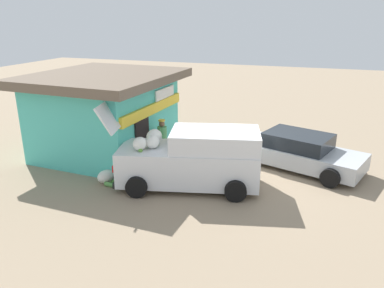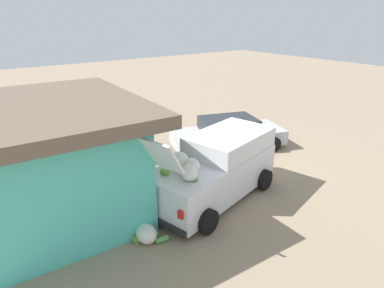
{
  "view_description": "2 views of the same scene",
  "coord_description": "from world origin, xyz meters",
  "px_view_note": "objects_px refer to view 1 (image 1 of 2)",
  "views": [
    {
      "loc": [
        -11.12,
        -2.19,
        5.07
      ],
      "look_at": [
        -0.41,
        1.53,
        1.18
      ],
      "focal_mm": 34.9,
      "sensor_mm": 36.0,
      "label": 1
    },
    {
      "loc": [
        -7.64,
        7.04,
        5.09
      ],
      "look_at": [
        0.69,
        0.93,
        1.05
      ],
      "focal_mm": 31.11,
      "sensor_mm": 36.0,
      "label": 2
    }
  ],
  "objects_px": {
    "delivery_van": "(193,158)",
    "customer_bending": "(153,155)",
    "storefront_bar": "(106,112)",
    "unloaded_banana_pile": "(106,177)",
    "paint_bucket": "(199,139)",
    "vendor_standing": "(162,138)",
    "parked_sedan": "(297,151)"
  },
  "relations": [
    {
      "from": "storefront_bar",
      "to": "customer_bending",
      "type": "bearing_deg",
      "value": -121.2
    },
    {
      "from": "storefront_bar",
      "to": "paint_bucket",
      "type": "xyz_separation_m",
      "value": [
        2.13,
        -3.03,
        -1.4
      ]
    },
    {
      "from": "vendor_standing",
      "to": "delivery_van",
      "type": "bearing_deg",
      "value": -132.08
    },
    {
      "from": "parked_sedan",
      "to": "vendor_standing",
      "type": "distance_m",
      "value": 4.79
    },
    {
      "from": "customer_bending",
      "to": "parked_sedan",
      "type": "bearing_deg",
      "value": -60.48
    },
    {
      "from": "delivery_van",
      "to": "parked_sedan",
      "type": "relative_size",
      "value": 1.04
    },
    {
      "from": "storefront_bar",
      "to": "customer_bending",
      "type": "xyz_separation_m",
      "value": [
        -1.64,
        -2.71,
        -0.81
      ]
    },
    {
      "from": "delivery_van",
      "to": "unloaded_banana_pile",
      "type": "relative_size",
      "value": 6.57
    },
    {
      "from": "storefront_bar",
      "to": "paint_bucket",
      "type": "bearing_deg",
      "value": -54.95
    },
    {
      "from": "storefront_bar",
      "to": "vendor_standing",
      "type": "xyz_separation_m",
      "value": [
        -0.33,
        -2.46,
        -0.68
      ]
    },
    {
      "from": "storefront_bar",
      "to": "parked_sedan",
      "type": "bearing_deg",
      "value": -83.22
    },
    {
      "from": "delivery_van",
      "to": "paint_bucket",
      "type": "distance_m",
      "value": 4.21
    },
    {
      "from": "storefront_bar",
      "to": "vendor_standing",
      "type": "height_order",
      "value": "storefront_bar"
    },
    {
      "from": "customer_bending",
      "to": "storefront_bar",
      "type": "bearing_deg",
      "value": 58.8
    },
    {
      "from": "storefront_bar",
      "to": "parked_sedan",
      "type": "relative_size",
      "value": 1.19
    },
    {
      "from": "vendor_standing",
      "to": "customer_bending",
      "type": "relative_size",
      "value": 1.27
    },
    {
      "from": "parked_sedan",
      "to": "customer_bending",
      "type": "relative_size",
      "value": 3.79
    },
    {
      "from": "parked_sedan",
      "to": "customer_bending",
      "type": "bearing_deg",
      "value": 119.52
    },
    {
      "from": "parked_sedan",
      "to": "delivery_van",
      "type": "bearing_deg",
      "value": 132.67
    },
    {
      "from": "delivery_van",
      "to": "customer_bending",
      "type": "height_order",
      "value": "delivery_van"
    },
    {
      "from": "parked_sedan",
      "to": "vendor_standing",
      "type": "xyz_separation_m",
      "value": [
        -1.17,
        4.63,
        0.34
      ]
    },
    {
      "from": "storefront_bar",
      "to": "unloaded_banana_pile",
      "type": "bearing_deg",
      "value": -150.21
    },
    {
      "from": "parked_sedan",
      "to": "vendor_standing",
      "type": "bearing_deg",
      "value": 104.16
    },
    {
      "from": "paint_bucket",
      "to": "unloaded_banana_pile",
      "type": "bearing_deg",
      "value": 161.25
    },
    {
      "from": "storefront_bar",
      "to": "parked_sedan",
      "type": "height_order",
      "value": "storefront_bar"
    },
    {
      "from": "parked_sedan",
      "to": "customer_bending",
      "type": "xyz_separation_m",
      "value": [
        -2.48,
        4.39,
        0.21
      ]
    },
    {
      "from": "delivery_van",
      "to": "customer_bending",
      "type": "bearing_deg",
      "value": 81.35
    },
    {
      "from": "vendor_standing",
      "to": "storefront_bar",
      "type": "bearing_deg",
      "value": 82.46
    },
    {
      "from": "unloaded_banana_pile",
      "to": "vendor_standing",
      "type": "bearing_deg",
      "value": -24.53
    },
    {
      "from": "delivery_van",
      "to": "vendor_standing",
      "type": "height_order",
      "value": "delivery_van"
    },
    {
      "from": "storefront_bar",
      "to": "delivery_van",
      "type": "height_order",
      "value": "storefront_bar"
    },
    {
      "from": "storefront_bar",
      "to": "unloaded_banana_pile",
      "type": "xyz_separation_m",
      "value": [
        -2.53,
        -1.45,
        -1.42
      ]
    }
  ]
}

